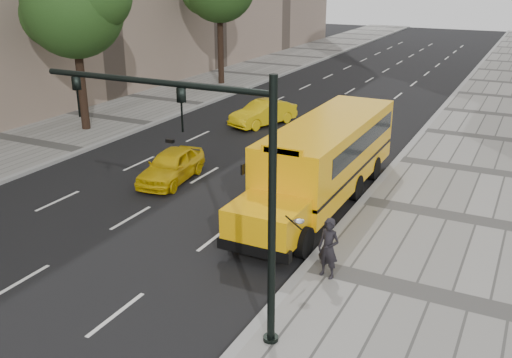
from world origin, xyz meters
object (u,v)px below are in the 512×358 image
at_px(tree_b, 75,6).
at_px(pedestrian, 328,248).
at_px(taxi_near, 171,166).
at_px(traffic_signal, 215,173).
at_px(taxi_far, 263,113).
at_px(school_bus, 327,154).

relative_size(tree_b, pedestrian, 5.14).
distance_m(taxi_near, traffic_signal, 11.31).
bearing_deg(traffic_signal, taxi_near, 130.81).
relative_size(pedestrian, traffic_signal, 0.28).
relative_size(taxi_near, taxi_far, 0.95).
bearing_deg(pedestrian, tree_b, 164.78).
bearing_deg(taxi_far, taxi_near, -66.97).
height_order(tree_b, taxi_near, tree_b).
distance_m(tree_b, taxi_far, 11.32).
distance_m(taxi_near, taxi_far, 9.89).
distance_m(tree_b, taxi_near, 11.25).
xyz_separation_m(taxi_far, traffic_signal, (7.65, -18.04, 3.41)).
bearing_deg(tree_b, traffic_signal, -38.73).
height_order(tree_b, traffic_signal, tree_b).
xyz_separation_m(school_bus, traffic_signal, (0.69, -9.30, 2.33)).
relative_size(taxi_near, traffic_signal, 0.62).
height_order(taxi_near, pedestrian, pedestrian).
xyz_separation_m(school_bus, pedestrian, (2.26, -5.91, -0.73)).
height_order(pedestrian, traffic_signal, traffic_signal).
bearing_deg(school_bus, tree_b, 167.87).
xyz_separation_m(tree_b, school_bus, (14.90, -3.20, -4.79)).
bearing_deg(taxi_far, traffic_signal, -47.46).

